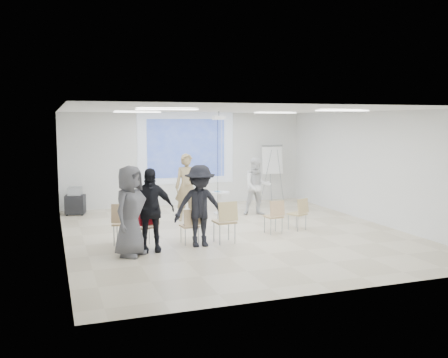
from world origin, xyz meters
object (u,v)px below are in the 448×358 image
object	(u,v)px
chair_left_inner	(191,223)
flipchart_easel	(272,160)
audience_outer	(130,206)
audience_mid	(200,201)
player_right	(257,183)
chair_far_left	(123,220)
player_left	(187,183)
chair_center	(226,218)
av_cart	(75,202)
chair_right_inner	(275,214)
laptop	(189,224)
chair_right_far	(299,211)
pedestal_table	(220,201)
chair_left_mid	(147,223)
audience_left	(149,204)

from	to	relation	value
chair_left_inner	flipchart_easel	world-z (taller)	flipchart_easel
audience_outer	audience_mid	bearing A→B (deg)	-37.59
player_right	chair_far_left	world-z (taller)	player_right
player_left	chair_center	xyz separation A→B (m)	(0.13, -2.78, -0.48)
chair_left_inner	chair_center	bearing A→B (deg)	-16.73
player_left	av_cart	world-z (taller)	player_left
player_right	flipchart_easel	xyz separation A→B (m)	(1.44, 2.06, 0.50)
chair_right_inner	laptop	bearing A→B (deg)	-178.60
chair_center	av_cart	size ratio (longest dim) A/B	1.18
laptop	chair_right_far	bearing A→B (deg)	-176.09
player_left	flipchart_easel	size ratio (longest dim) A/B	1.09
pedestal_table	chair_left_mid	world-z (taller)	chair_left_mid
chair_center	laptop	world-z (taller)	chair_center
chair_center	audience_outer	distance (m)	2.24
player_right	audience_mid	distance (m)	3.96
player_left	audience_mid	distance (m)	2.86
chair_center	audience_mid	xyz separation A→B (m)	(-0.61, -0.04, 0.45)
pedestal_table	chair_right_far	xyz separation A→B (m)	(1.16, -2.75, 0.11)
chair_right_inner	av_cart	bearing A→B (deg)	131.80
player_left	chair_right_far	distance (m)	3.20
audience_left	flipchart_easel	world-z (taller)	audience_left
audience_left	audience_outer	bearing A→B (deg)	-147.90
player_left	chair_left_mid	size ratio (longest dim) A/B	2.31
chair_left_inner	audience_mid	xyz separation A→B (m)	(0.16, -0.22, 0.54)
chair_far_left	laptop	world-z (taller)	chair_far_left
chair_far_left	chair_right_far	distance (m)	4.40
chair_center	audience_mid	world-z (taller)	audience_mid
player_left	audience_left	distance (m)	3.29
chair_left_inner	laptop	xyz separation A→B (m)	(-0.00, 0.09, -0.04)
audience_left	av_cart	world-z (taller)	audience_left
pedestal_table	player_left	distance (m)	1.49
laptop	audience_mid	size ratio (longest dim) A/B	0.15
chair_left_mid	chair_right_inner	distance (m)	3.18
player_right	chair_left_mid	distance (m)	4.63
pedestal_table	laptop	bearing A→B (deg)	-120.00
chair_right_inner	audience_left	world-z (taller)	audience_left
audience_outer	chair_right_inner	bearing A→B (deg)	-34.98
chair_far_left	chair_left_inner	distance (m)	1.50
player_right	chair_right_far	size ratio (longest dim) A/B	2.28
chair_left_mid	chair_center	world-z (taller)	chair_center
av_cart	chair_left_mid	bearing A→B (deg)	-59.59
pedestal_table	chair_center	size ratio (longest dim) A/B	0.70
laptop	audience_left	xyz separation A→B (m)	(-0.96, -0.37, 0.58)
chair_left_mid	chair_right_inner	world-z (taller)	chair_left_mid
laptop	audience_mid	distance (m)	0.68
chair_center	audience_outer	xyz separation A→B (m)	(-2.17, -0.32, 0.47)
chair_right_inner	laptop	size ratio (longest dim) A/B	2.79
chair_right_far	audience_left	world-z (taller)	audience_left
pedestal_table	audience_mid	xyz separation A→B (m)	(-1.65, -3.45, 0.64)
pedestal_table	laptop	size ratio (longest dim) A/B	2.28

